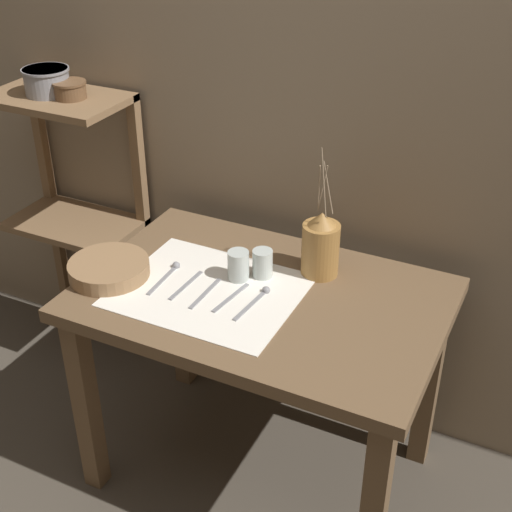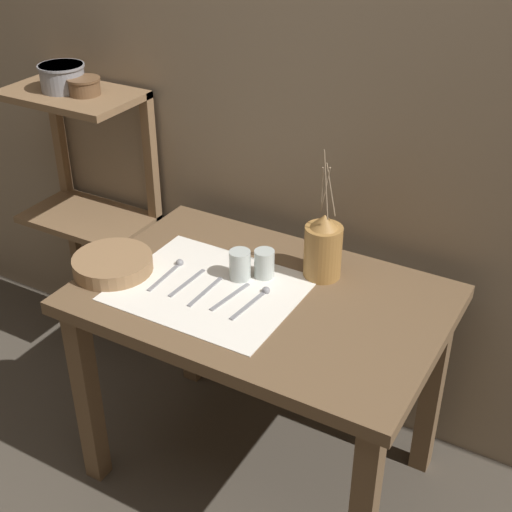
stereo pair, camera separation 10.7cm
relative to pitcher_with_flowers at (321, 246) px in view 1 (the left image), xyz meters
The scene contains 16 objects.
ground_plane 0.82m from the pitcher_with_flowers, 121.42° to the right, with size 12.00×12.00×0.00m, color #473F35.
stone_wall_back 0.50m from the pitcher_with_flowers, 110.89° to the left, with size 7.00×0.06×2.40m.
wooden_table 0.29m from the pitcher_with_flowers, 121.42° to the right, with size 1.03×0.68×0.70m.
wooden_shelf_unit 1.00m from the pitcher_with_flowers, behind, with size 0.47×0.29×1.07m.
linen_cloth 0.35m from the pitcher_with_flowers, 137.56° to the right, with size 0.51×0.42×0.00m.
pitcher_with_flowers is the anchor object (origin of this frame).
wooden_bowl 0.62m from the pitcher_with_flowers, 152.54° to the right, with size 0.24×0.24×0.05m.
glass_tumbler_near 0.24m from the pitcher_with_flowers, 145.92° to the right, with size 0.06×0.06×0.09m.
glass_tumbler_far 0.18m from the pitcher_with_flowers, 147.55° to the right, with size 0.06×0.06×0.08m.
spoon_outer 0.45m from the pitcher_with_flowers, 154.21° to the right, with size 0.03×0.18×0.02m.
knife_center 0.41m from the pitcher_with_flowers, 143.20° to the right, with size 0.02×0.16×0.00m.
fork_outer 0.36m from the pitcher_with_flowers, 134.62° to the right, with size 0.01×0.16×0.00m.
fork_inner 0.30m from the pitcher_with_flowers, 126.06° to the right, with size 0.03×0.16×0.00m.
spoon_inner 0.23m from the pitcher_with_flowers, 117.35° to the right, with size 0.03×0.18×0.02m.
metal_pot_large 1.07m from the pitcher_with_flowers, behind, with size 0.16×0.16×0.09m.
metal_pot_small 0.98m from the pitcher_with_flowers, behind, with size 0.11×0.11×0.06m.
Camera 1 is at (0.72, -1.51, 1.83)m, focal length 50.00 mm.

